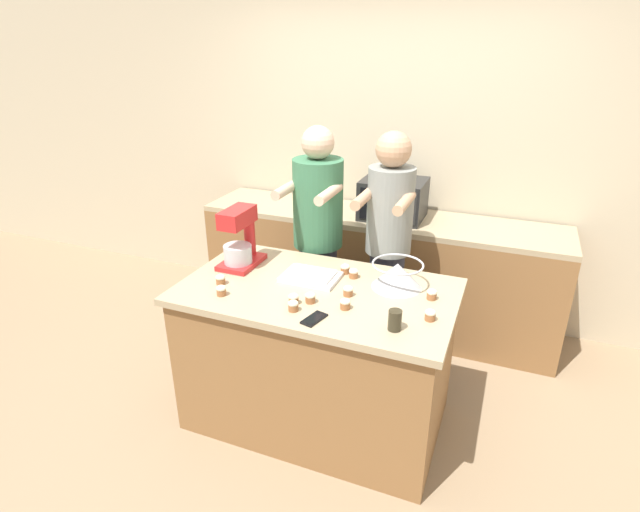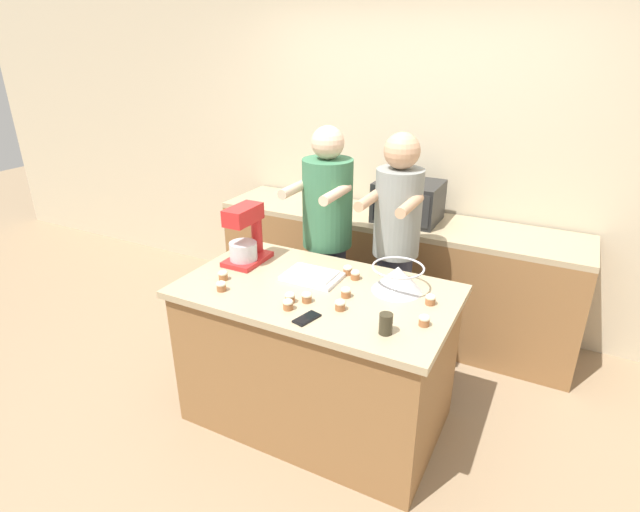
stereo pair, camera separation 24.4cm
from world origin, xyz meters
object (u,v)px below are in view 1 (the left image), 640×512
person_right (387,252)px  cupcake_6 (345,304)px  cell_phone (314,319)px  microwave_oven (393,199)px  cupcake_1 (310,297)px  cupcake_3 (221,279)px  cupcake_10 (348,291)px  baking_tray (311,276)px  cupcake_2 (345,269)px  stand_mixer (240,241)px  cupcake_7 (430,315)px  cupcake_5 (221,290)px  mixing_bowl (397,274)px  cupcake_8 (354,273)px  person_left (318,244)px  cupcake_9 (432,294)px  drinking_glass (395,320)px  cupcake_0 (293,305)px  cupcake_4 (294,299)px

person_right → cupcake_6: bearing=-91.0°
cell_phone → cupcake_6: (0.11, 0.16, 0.02)m
microwave_oven → cupcake_1: microwave_oven is taller
cupcake_3 → cupcake_10: size_ratio=1.00×
baking_tray → cupcake_2: cupcake_2 is taller
stand_mixer → cupcake_7: 1.23m
cupcake_5 → cupcake_1: bearing=12.2°
mixing_bowl → cupcake_1: size_ratio=4.93×
mixing_bowl → cupcake_7: bearing=-50.4°
cupcake_3 → cupcake_8: same height
microwave_oven → cupcake_1: bearing=-93.0°
person_left → cupcake_7: size_ratio=28.79×
cupcake_3 → person_left: bearing=70.9°
stand_mixer → cupcake_9: stand_mixer is taller
cupcake_3 → cupcake_6: same height
drinking_glass → cupcake_10: size_ratio=1.76×
baking_tray → cupcake_9: cupcake_9 is taller
cell_phone → cupcake_0: cupcake_0 is taller
baking_tray → cupcake_7: bearing=-15.7°
baking_tray → cupcake_8: 0.25m
cupcake_2 → cupcake_8: 0.08m
cell_phone → cupcake_4: cupcake_4 is taller
cupcake_9 → person_left: bearing=148.9°
stand_mixer → cupcake_6: stand_mixer is taller
mixing_bowl → cupcake_4: size_ratio=4.93×
drinking_glass → cupcake_1: 0.49m
microwave_oven → cell_phone: (0.01, -1.59, -0.17)m
cupcake_0 → baking_tray: bearing=99.3°
person_left → mixing_bowl: size_ratio=5.84×
cupcake_1 → cupcake_6: bearing=1.7°
microwave_oven → cupcake_3: bearing=-114.0°
person_right → cupcake_6: size_ratio=28.74×
stand_mixer → cupcake_7: (1.20, -0.23, -0.13)m
cupcake_2 → person_right: bearing=68.4°
person_left → cupcake_10: bearing=-55.9°
microwave_oven → cupcake_10: (0.09, -1.28, -0.14)m
cupcake_1 → cupcake_0: bearing=-112.8°
person_left → cupcake_0: bearing=-75.5°
cupcake_4 → cupcake_9: bearing=25.8°
cupcake_0 → cupcake_6: (0.24, 0.12, 0.00)m
stand_mixer → cupcake_8: stand_mixer is taller
cupcake_5 → microwave_oven: bearing=70.1°
microwave_oven → cupcake_4: bearing=-95.9°
person_left → cupcake_6: 0.93m
stand_mixer → cupcake_9: size_ratio=6.22×
cupcake_5 → cupcake_3: bearing=123.8°
stand_mixer → cupcake_6: bearing=-19.8°
drinking_glass → cupcake_4: 0.56m
person_right → cupcake_9: person_right is taller
person_right → stand_mixer: person_right is taller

